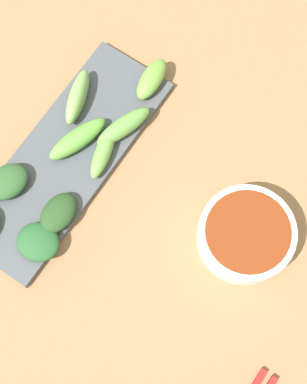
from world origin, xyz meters
name	(u,v)px	position (x,y,z in m)	size (l,w,h in m)	color
tabletop	(138,196)	(0.00, 0.00, 0.01)	(2.10, 2.10, 0.02)	#946B47
sauce_bowl	(246,235)	(-0.16, -0.03, 0.05)	(0.13, 0.13, 0.05)	white
serving_plate	(67,158)	(0.12, 0.01, 0.03)	(0.13, 0.37, 0.01)	#484B53
broccoli_stalk_0	(78,97)	(0.15, -0.07, 0.05)	(0.02, 0.09, 0.03)	#76A454
broccoli_leafy_1	(7,182)	(0.16, 0.09, 0.05)	(0.05, 0.06, 0.03)	#2F572C
broccoli_stalk_2	(103,153)	(0.07, -0.02, 0.04)	(0.02, 0.08, 0.02)	#6AA949
broccoli_stalk_4	(151,79)	(0.08, -0.15, 0.05)	(0.03, 0.07, 0.03)	#6CA241
broccoli_stalk_5	(78,139)	(0.11, -0.01, 0.05)	(0.03, 0.10, 0.03)	#61A240
broccoli_stalk_6	(123,126)	(0.07, -0.07, 0.05)	(0.03, 0.09, 0.03)	#659E47
broccoli_leafy_7	(38,242)	(0.07, 0.14, 0.04)	(0.06, 0.05, 0.02)	#26572C
broccoli_leafy_8	(58,213)	(0.07, 0.09, 0.04)	(0.04, 0.06, 0.02)	#264621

